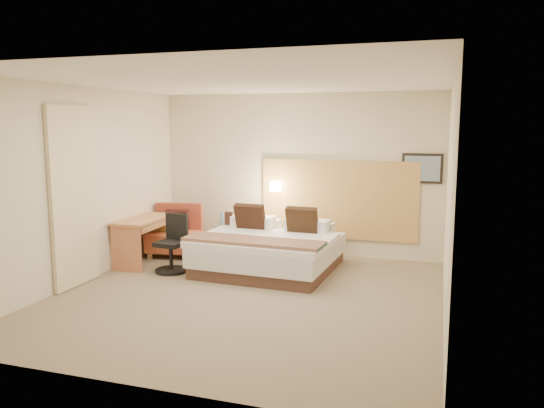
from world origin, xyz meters
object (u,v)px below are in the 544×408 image
(bed, at_px, (270,249))
(desk, at_px, (145,228))
(lounge_chair, at_px, (176,235))
(side_table, at_px, (226,239))
(desk_chair, at_px, (173,248))

(bed, relative_size, desk, 1.72)
(lounge_chair, relative_size, side_table, 1.65)
(side_table, bearing_deg, lounge_chair, -174.51)
(side_table, distance_m, desk, 1.32)
(bed, xyz_separation_m, lounge_chair, (-1.81, 0.42, 0.03))
(lounge_chair, xyz_separation_m, desk_chair, (0.46, -0.96, 0.01))
(bed, bearing_deg, desk, -173.53)
(desk, bearing_deg, lounge_chair, 73.20)
(lounge_chair, height_order, desk, lounge_chair)
(desk_chair, bearing_deg, lounge_chair, 115.57)
(bed, bearing_deg, side_table, 151.61)
(desk_chair, bearing_deg, desk, 154.52)
(lounge_chair, bearing_deg, side_table, 5.49)
(side_table, height_order, desk, desk)
(side_table, xyz_separation_m, desk_chair, (-0.42, -1.04, 0.04))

